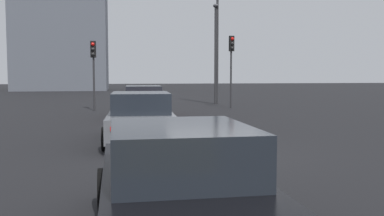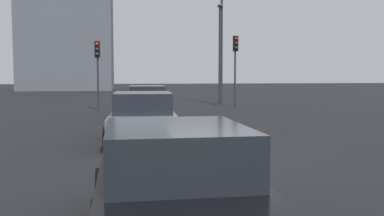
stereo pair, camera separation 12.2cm
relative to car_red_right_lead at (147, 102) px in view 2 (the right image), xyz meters
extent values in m
cube|color=black|center=(-9.58, -1.45, -0.83)|extent=(160.00, 160.00, 0.20)
cube|color=maroon|center=(0.06, 0.00, -0.15)|extent=(4.73, 1.90, 0.64)
cube|color=#1E232B|center=(-0.17, 0.00, 0.47)|extent=(2.14, 1.63, 0.60)
cylinder|color=black|center=(1.50, -0.93, -0.41)|extent=(0.64, 0.23, 0.64)
cylinder|color=black|center=(1.53, 0.88, -0.41)|extent=(0.64, 0.23, 0.64)
cylinder|color=black|center=(-1.41, -0.88, -0.41)|extent=(0.64, 0.23, 0.64)
cylinder|color=black|center=(-1.38, 0.93, -0.41)|extent=(0.64, 0.23, 0.64)
cube|color=red|center=(-2.31, -0.61, -0.03)|extent=(0.03, 0.20, 0.11)
cube|color=red|center=(-2.29, 0.70, -0.03)|extent=(0.03, 0.20, 0.11)
cube|color=slate|center=(-7.16, 0.40, -0.15)|extent=(4.78, 2.01, 0.64)
cube|color=#1E232B|center=(-7.40, 0.41, 0.47)|extent=(2.17, 1.72, 0.60)
cylinder|color=black|center=(-5.72, -0.58, -0.41)|extent=(0.65, 0.24, 0.64)
cylinder|color=black|center=(-5.67, 1.31, -0.41)|extent=(0.65, 0.24, 0.64)
cylinder|color=black|center=(-8.65, -0.51, -0.41)|extent=(0.65, 0.24, 0.64)
cylinder|color=black|center=(-8.61, 1.38, -0.41)|extent=(0.65, 0.24, 0.64)
cube|color=red|center=(-9.56, -0.22, -0.03)|extent=(0.03, 0.20, 0.11)
cube|color=red|center=(-9.53, 1.14, -0.03)|extent=(0.03, 0.20, 0.11)
cube|color=black|center=(-15.15, 0.26, -0.16)|extent=(4.52, 1.90, 0.62)
cube|color=#1E232B|center=(-15.37, 0.25, 0.44)|extent=(2.05, 1.62, 0.58)
cylinder|color=black|center=(-13.74, -0.61, -0.41)|extent=(0.64, 0.23, 0.64)
cylinder|color=black|center=(-13.78, 1.18, -0.41)|extent=(0.64, 0.23, 0.64)
cylinder|color=#2D2D30|center=(4.19, 2.53, 0.74)|extent=(0.11, 0.11, 2.94)
cube|color=black|center=(4.13, 2.53, 2.66)|extent=(0.23, 0.30, 0.90)
sphere|color=red|center=(4.02, 2.54, 2.93)|extent=(0.20, 0.20, 0.20)
sphere|color=black|center=(4.02, 2.54, 2.66)|extent=(0.20, 0.20, 0.20)
sphere|color=black|center=(4.02, 2.54, 2.39)|extent=(0.20, 0.20, 0.20)
cylinder|color=#2D2D30|center=(4.93, -5.42, 0.96)|extent=(0.11, 0.11, 3.39)
cube|color=black|center=(4.87, -5.42, 3.11)|extent=(0.23, 0.30, 0.90)
sphere|color=red|center=(4.76, -5.44, 3.38)|extent=(0.20, 0.20, 0.20)
sphere|color=black|center=(4.76, -5.44, 3.11)|extent=(0.20, 0.20, 0.20)
sphere|color=black|center=(4.76, -5.44, 2.84)|extent=(0.20, 0.20, 0.20)
cylinder|color=#2D2D30|center=(8.42, -5.21, 2.50)|extent=(0.16, 0.16, 6.45)
ellipsoid|color=#4C4C51|center=(8.42, -5.21, 5.84)|extent=(0.56, 0.36, 0.24)
cylinder|color=#2D2D30|center=(8.52, -5.35, 3.30)|extent=(0.16, 0.16, 8.05)
cube|color=slate|center=(36.52, 8.55, 5.59)|extent=(8.06, 11.17, 12.64)
camera|label=1|loc=(-20.32, 0.89, 1.32)|focal=40.65mm
camera|label=2|loc=(-20.34, 0.77, 1.32)|focal=40.65mm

